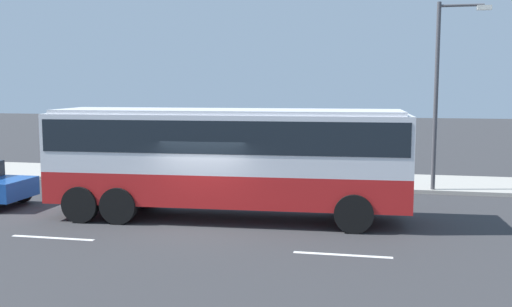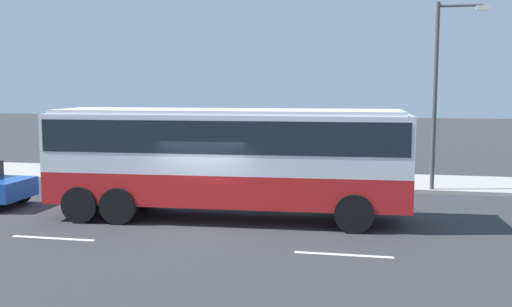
{
  "view_description": "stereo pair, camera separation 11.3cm",
  "coord_description": "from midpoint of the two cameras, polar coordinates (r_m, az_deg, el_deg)",
  "views": [
    {
      "loc": [
        4.88,
        -16.12,
        4.1
      ],
      "look_at": [
        1.21,
        1.42,
        2.0
      ],
      "focal_mm": 40.92,
      "sensor_mm": 36.0,
      "label": 1
    },
    {
      "loc": [
        4.77,
        -16.14,
        4.1
      ],
      "look_at": [
        1.21,
        1.42,
        2.0
      ],
      "focal_mm": 40.92,
      "sensor_mm": 36.0,
      "label": 2
    }
  ],
  "objects": [
    {
      "name": "street_lamp",
      "position": [
        22.96,
        17.5,
        6.6
      ],
      "size": [
        1.9,
        0.24,
        7.0
      ],
      "color": "#47474C",
      "rests_on": "sidewalk_curb"
    },
    {
      "name": "pedestrian_near_curb",
      "position": [
        25.84,
        -4.04,
        0.15
      ],
      "size": [
        0.32,
        0.32,
        1.75
      ],
      "rotation": [
        0.0,
        0.0,
        5.0
      ],
      "color": "#38334C",
      "rests_on": "sidewalk_curb"
    },
    {
      "name": "sidewalk_curb",
      "position": [
        25.39,
        0.35,
        -2.43
      ],
      "size": [
        80.0,
        4.0,
        0.15
      ],
      "primitive_type": "cube",
      "color": "#A8A399",
      "rests_on": "ground_plane"
    },
    {
      "name": "coach_bus",
      "position": [
        17.81,
        -3.05,
        0.21
      ],
      "size": [
        11.0,
        3.15,
        3.37
      ],
      "rotation": [
        0.0,
        0.0,
        0.05
      ],
      "color": "red",
      "rests_on": "ground_plane"
    },
    {
      "name": "lane_centreline",
      "position": [
        16.28,
        -16.16,
        -8.15
      ],
      "size": [
        32.67,
        0.16,
        0.01
      ],
      "color": "white",
      "rests_on": "ground_plane"
    },
    {
      "name": "ground_plane",
      "position": [
        17.33,
        -5.09,
        -7.02
      ],
      "size": [
        120.0,
        120.0,
        0.0
      ],
      "primitive_type": "plane",
      "color": "#333335"
    }
  ]
}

